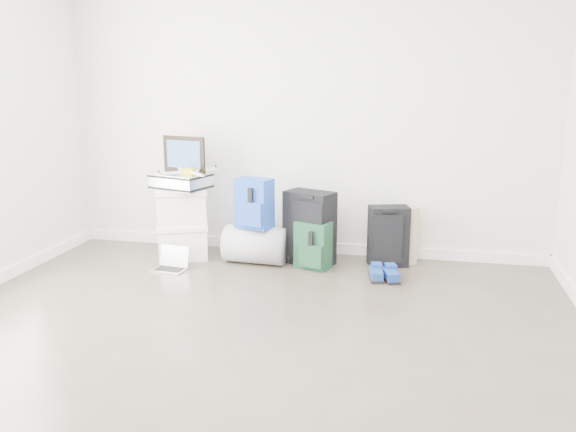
% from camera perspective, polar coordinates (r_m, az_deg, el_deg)
% --- Properties ---
extents(ground, '(5.00, 5.00, 0.00)m').
position_cam_1_polar(ground, '(3.62, -6.19, -14.27)').
color(ground, '#3E342D').
rests_on(ground, ground).
extents(room_envelope, '(4.52, 5.02, 2.71)m').
position_cam_1_polar(room_envelope, '(3.24, -6.86, 14.10)').
color(room_envelope, silver).
rests_on(room_envelope, ground).
extents(boxes_stack, '(0.56, 0.51, 0.65)m').
position_cam_1_polar(boxes_stack, '(5.69, -9.83, -0.64)').
color(boxes_stack, white).
rests_on(boxes_stack, ground).
extents(briefcase, '(0.55, 0.47, 0.14)m').
position_cam_1_polar(briefcase, '(5.61, -9.98, 3.25)').
color(briefcase, '#B2B2B7').
rests_on(briefcase, boxes_stack).
extents(painting, '(0.43, 0.13, 0.33)m').
position_cam_1_polar(painting, '(5.66, -9.70, 5.73)').
color(painting, black).
rests_on(painting, briefcase).
extents(drone, '(0.44, 0.44, 0.05)m').
position_cam_1_polar(drone, '(5.55, -9.33, 4.15)').
color(drone, gold).
rests_on(drone, briefcase).
extents(duffel_bag, '(0.57, 0.38, 0.34)m').
position_cam_1_polar(duffel_bag, '(5.49, -3.08, -2.71)').
color(duffel_bag, '#95989D').
rests_on(duffel_bag, ground).
extents(blue_backpack, '(0.36, 0.30, 0.44)m').
position_cam_1_polar(blue_backpack, '(5.37, -3.21, 1.10)').
color(blue_backpack, '#172B99').
rests_on(blue_backpack, duffel_bag).
extents(large_suitcase, '(0.49, 0.41, 0.66)m').
position_cam_1_polar(large_suitcase, '(5.42, 2.02, -1.14)').
color(large_suitcase, black).
rests_on(large_suitcase, ground).
extents(green_backpack, '(0.34, 0.29, 0.41)m').
position_cam_1_polar(green_backpack, '(5.33, 2.34, -2.84)').
color(green_backpack, '#133522').
rests_on(green_backpack, ground).
extents(carry_on, '(0.38, 0.30, 0.54)m').
position_cam_1_polar(carry_on, '(5.44, 9.36, -1.90)').
color(carry_on, black).
rests_on(carry_on, ground).
extents(shoes, '(0.28, 0.28, 0.09)m').
position_cam_1_polar(shoes, '(5.13, 8.88, -5.46)').
color(shoes, black).
rests_on(shoes, ground).
extents(rolled_rug, '(0.17, 0.17, 0.52)m').
position_cam_1_polar(rolled_rug, '(5.57, 11.24, -1.73)').
color(rolled_rug, tan).
rests_on(rolled_rug, ground).
extents(laptop, '(0.30, 0.23, 0.20)m').
position_cam_1_polar(laptop, '(5.43, -10.84, -4.44)').
color(laptop, '#B3B3B8').
rests_on(laptop, ground).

